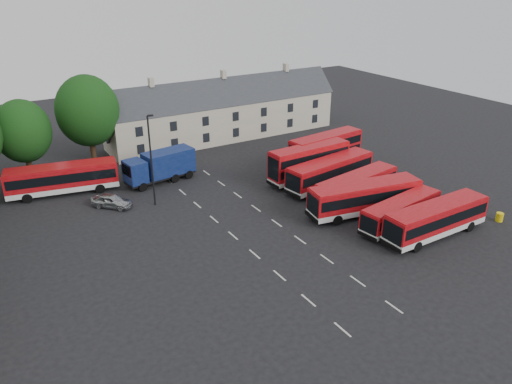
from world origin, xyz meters
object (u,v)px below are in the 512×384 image
silver_car (112,201)px  lamppost (151,158)px  box_truck (161,165)px  bus_dd_south (309,161)px  grit_bin (499,217)px  bus_row_a (436,217)px

silver_car → lamppost: bearing=-67.9°
lamppost → box_truck: bearing=62.4°
bus_dd_south → grit_bin: bus_dd_south is taller
bus_row_a → box_truck: bearing=122.7°
bus_dd_south → grit_bin: 21.33m
bus_dd_south → silver_car: (-22.53, 4.72, -1.72)m
box_truck → lamppost: size_ratio=0.87×
bus_row_a → silver_car: size_ratio=2.67×
bus_dd_south → silver_car: size_ratio=2.44×
bus_dd_south → grit_bin: (9.92, -18.77, -2.01)m
bus_row_a → bus_dd_south: bus_dd_south is taller
bus_row_a → box_truck: (-17.17, 26.16, 0.10)m
bus_row_a → bus_dd_south: size_ratio=1.09×
bus_row_a → lamppost: bearing=134.1°
grit_bin → silver_car: bearing=144.1°
bus_row_a → silver_car: 32.96m
bus_dd_south → grit_bin: bearing=-64.4°
box_truck → lamppost: (-3.02, -5.78, 3.25)m
silver_car → grit_bin: size_ratio=4.87×
bus_dd_south → lamppost: (-18.38, 2.91, 2.86)m
silver_car → lamppost: lamppost is taller
lamppost → grit_bin: bearing=-37.4°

